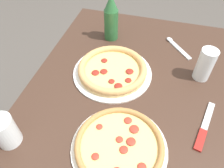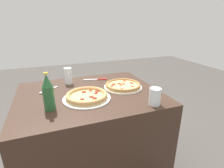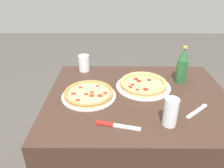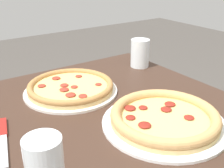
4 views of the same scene
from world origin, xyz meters
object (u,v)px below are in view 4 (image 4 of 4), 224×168
Objects in this scene: pizza_veggie at (71,87)px; pizza_pepperoni at (164,118)px; knife at (2,139)px; glass_iced_tea at (140,54)px.

pizza_pepperoni is at bearing 19.00° from pizza_veggie.
pizza_pepperoni reaches higher than knife.
pizza_pepperoni is 0.47m from glass_iced_tea.
knife is at bearing -60.31° from pizza_veggie.
pizza_pepperoni is 0.35m from pizza_veggie.
knife is (0.22, -0.62, -0.05)m from glass_iced_tea.
pizza_veggie is 0.31m from knife.
knife is (-0.18, -0.38, -0.02)m from pizza_pepperoni.
knife is at bearing -114.77° from pizza_pepperoni.
pizza_pepperoni is 1.07× the size of pizza_veggie.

